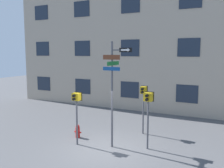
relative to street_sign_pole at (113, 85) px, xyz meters
name	(u,v)px	position (x,y,z in m)	size (l,w,h in m)	color
ground_plane	(107,149)	(-0.14, -0.36, -2.76)	(60.00, 60.00, 0.00)	#515154
building_facade	(160,25)	(-0.14, 7.23, 3.18)	(24.00, 0.63, 11.87)	tan
street_sign_pole	(113,85)	(0.00, 0.00, 0.00)	(1.31, 1.08, 4.59)	#4C4C51
pedestrian_signal_left	(77,104)	(-1.60, -0.46, -0.88)	(0.41, 0.40, 2.38)	#4C4C51
pedestrian_signal_right	(148,104)	(1.40, 0.48, -0.79)	(0.41, 0.40, 2.48)	#4C4C51
pedestrian_signal_across	(143,97)	(0.53, 2.32, -0.86)	(0.34, 0.40, 2.46)	#4C4C51
fire_hydrant	(78,131)	(-2.11, 0.34, -2.45)	(0.38, 0.22, 0.64)	red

